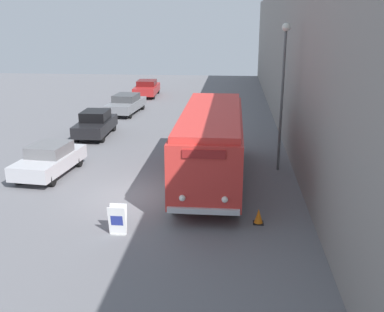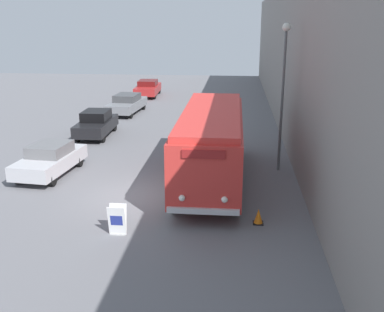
{
  "view_description": "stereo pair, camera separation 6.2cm",
  "coord_description": "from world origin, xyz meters",
  "px_view_note": "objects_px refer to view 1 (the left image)",
  "views": [
    {
      "loc": [
        3.96,
        -16.35,
        6.78
      ],
      "look_at": [
        2.46,
        -0.24,
        1.82
      ],
      "focal_mm": 42.0,
      "sensor_mm": 36.0,
      "label": 1
    },
    {
      "loc": [
        4.03,
        -16.35,
        6.78
      ],
      "look_at": [
        2.46,
        -0.24,
        1.82
      ],
      "focal_mm": 42.0,
      "sensor_mm": 36.0,
      "label": 2
    }
  ],
  "objects_px": {
    "parked_car_near": "(50,159)",
    "parked_car_distant": "(147,88)",
    "parked_car_far": "(126,104)",
    "sign_board": "(118,220)",
    "parked_car_mid": "(95,124)",
    "vintage_bus": "(211,141)",
    "streetlamp": "(283,78)",
    "traffic_cone": "(259,216)"
  },
  "relations": [
    {
      "from": "vintage_bus",
      "to": "sign_board",
      "type": "height_order",
      "value": "vintage_bus"
    },
    {
      "from": "vintage_bus",
      "to": "traffic_cone",
      "type": "xyz_separation_m",
      "value": [
        1.87,
        -4.15,
        -1.52
      ]
    },
    {
      "from": "parked_car_distant",
      "to": "vintage_bus",
      "type": "bearing_deg",
      "value": -74.35
    },
    {
      "from": "parked_car_mid",
      "to": "parked_car_far",
      "type": "relative_size",
      "value": 0.87
    },
    {
      "from": "sign_board",
      "to": "parked_car_distant",
      "type": "height_order",
      "value": "parked_car_distant"
    },
    {
      "from": "parked_car_far",
      "to": "streetlamp",
      "type": "bearing_deg",
      "value": -45.72
    },
    {
      "from": "sign_board",
      "to": "parked_car_far",
      "type": "relative_size",
      "value": 0.21
    },
    {
      "from": "vintage_bus",
      "to": "parked_car_near",
      "type": "xyz_separation_m",
      "value": [
        -7.27,
        0.11,
        -1.06
      ]
    },
    {
      "from": "traffic_cone",
      "to": "streetlamp",
      "type": "bearing_deg",
      "value": 78.64
    },
    {
      "from": "streetlamp",
      "to": "parked_car_near",
      "type": "bearing_deg",
      "value": -171.08
    },
    {
      "from": "parked_car_far",
      "to": "traffic_cone",
      "type": "relative_size",
      "value": 8.82
    },
    {
      "from": "parked_car_mid",
      "to": "sign_board",
      "type": "bearing_deg",
      "value": -71.29
    },
    {
      "from": "sign_board",
      "to": "parked_car_mid",
      "type": "height_order",
      "value": "parked_car_mid"
    },
    {
      "from": "parked_car_near",
      "to": "parked_car_far",
      "type": "distance_m",
      "value": 13.87
    },
    {
      "from": "parked_car_mid",
      "to": "parked_car_far",
      "type": "bearing_deg",
      "value": 86.93
    },
    {
      "from": "vintage_bus",
      "to": "streetlamp",
      "type": "bearing_deg",
      "value": 29.54
    },
    {
      "from": "sign_board",
      "to": "parked_car_far",
      "type": "height_order",
      "value": "parked_car_far"
    },
    {
      "from": "streetlamp",
      "to": "traffic_cone",
      "type": "bearing_deg",
      "value": -101.36
    },
    {
      "from": "parked_car_near",
      "to": "parked_car_distant",
      "type": "relative_size",
      "value": 0.92
    },
    {
      "from": "sign_board",
      "to": "streetlamp",
      "type": "height_order",
      "value": "streetlamp"
    },
    {
      "from": "vintage_bus",
      "to": "streetlamp",
      "type": "distance_m",
      "value": 4.3
    },
    {
      "from": "vintage_bus",
      "to": "parked_car_far",
      "type": "bearing_deg",
      "value": 116.8
    },
    {
      "from": "traffic_cone",
      "to": "parked_car_far",
      "type": "bearing_deg",
      "value": 116.24
    },
    {
      "from": "vintage_bus",
      "to": "streetlamp",
      "type": "height_order",
      "value": "streetlamp"
    },
    {
      "from": "traffic_cone",
      "to": "vintage_bus",
      "type": "bearing_deg",
      "value": 114.29
    },
    {
      "from": "sign_board",
      "to": "traffic_cone",
      "type": "distance_m",
      "value": 4.79
    },
    {
      "from": "streetlamp",
      "to": "parked_car_mid",
      "type": "bearing_deg",
      "value": 152.57
    },
    {
      "from": "vintage_bus",
      "to": "traffic_cone",
      "type": "height_order",
      "value": "vintage_bus"
    },
    {
      "from": "parked_car_mid",
      "to": "parked_car_distant",
      "type": "xyz_separation_m",
      "value": [
        0.29,
        14.7,
        -0.03
      ]
    },
    {
      "from": "sign_board",
      "to": "parked_car_near",
      "type": "bearing_deg",
      "value": 129.35
    },
    {
      "from": "parked_car_near",
      "to": "parked_car_distant",
      "type": "xyz_separation_m",
      "value": [
        0.28,
        21.68,
        0.02
      ]
    },
    {
      "from": "sign_board",
      "to": "parked_car_far",
      "type": "xyz_separation_m",
      "value": [
        -4.31,
        19.38,
        0.23
      ]
    },
    {
      "from": "vintage_bus",
      "to": "parked_car_distant",
      "type": "height_order",
      "value": "vintage_bus"
    },
    {
      "from": "sign_board",
      "to": "traffic_cone",
      "type": "bearing_deg",
      "value": 15.24
    },
    {
      "from": "parked_car_mid",
      "to": "vintage_bus",
      "type": "bearing_deg",
      "value": -45.48
    },
    {
      "from": "parked_car_far",
      "to": "traffic_cone",
      "type": "bearing_deg",
      "value": -59.04
    },
    {
      "from": "vintage_bus",
      "to": "traffic_cone",
      "type": "relative_size",
      "value": 17.61
    },
    {
      "from": "vintage_bus",
      "to": "parked_car_near",
      "type": "distance_m",
      "value": 7.35
    },
    {
      "from": "sign_board",
      "to": "parked_car_distant",
      "type": "xyz_separation_m",
      "value": [
        -4.24,
        27.2,
        0.24
      ]
    },
    {
      "from": "streetlamp",
      "to": "parked_car_near",
      "type": "xyz_separation_m",
      "value": [
        -10.33,
        -1.62,
        -3.55
      ]
    },
    {
      "from": "parked_car_near",
      "to": "vintage_bus",
      "type": "bearing_deg",
      "value": 4.72
    },
    {
      "from": "parked_car_mid",
      "to": "streetlamp",
      "type": "bearing_deg",
      "value": -28.65
    }
  ]
}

